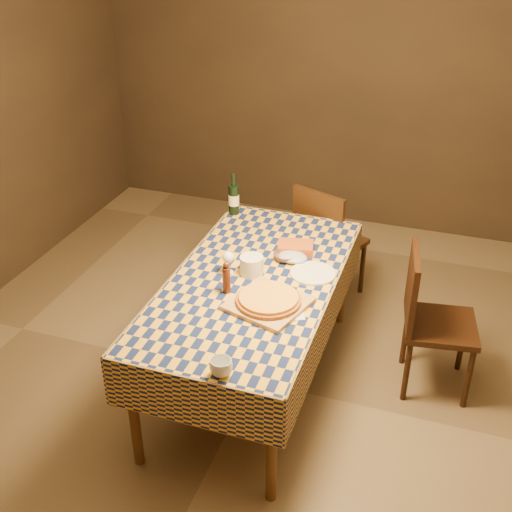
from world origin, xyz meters
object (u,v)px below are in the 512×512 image
at_px(dining_table, 253,290).
at_px(pizza, 268,299).
at_px(white_plate, 313,273).
at_px(chair_right, 428,314).
at_px(wine_bottle, 234,199).
at_px(bowl, 286,257).
at_px(cutting_board, 268,303).
at_px(chair_far, 326,238).

xyz_separation_m(dining_table, pizza, (0.17, -0.23, 0.12)).
xyz_separation_m(white_plate, chair_right, (0.68, 0.17, -0.26)).
bearing_deg(wine_bottle, dining_table, -62.33).
height_order(bowl, chair_right, chair_right).
xyz_separation_m(wine_bottle, white_plate, (0.73, -0.62, -0.10)).
distance_m(cutting_board, chair_far, 1.34).
relative_size(white_plate, chair_far, 0.29).
relative_size(white_plate, chair_right, 0.29).
height_order(cutting_board, chair_far, chair_far).
distance_m(white_plate, chair_right, 0.75).
relative_size(cutting_board, wine_bottle, 1.29).
bearing_deg(dining_table, chair_far, 80.12).
relative_size(dining_table, wine_bottle, 6.23).
relative_size(dining_table, chair_right, 1.98).
xyz_separation_m(pizza, white_plate, (0.15, 0.39, -0.03)).
bearing_deg(pizza, chair_far, 89.00).
xyz_separation_m(bowl, chair_right, (0.88, 0.06, -0.27)).
bearing_deg(white_plate, bowl, 150.43).
bearing_deg(cutting_board, chair_far, 89.00).
relative_size(cutting_board, pizza, 0.92).
distance_m(dining_table, chair_far, 1.11).
height_order(wine_bottle, white_plate, wine_bottle).
distance_m(bowl, chair_far, 0.85).
height_order(cutting_board, pizza, pizza).
bearing_deg(bowl, pizza, -84.16).
relative_size(wine_bottle, chair_far, 0.32).
bearing_deg(chair_far, cutting_board, -91.00).
bearing_deg(chair_right, white_plate, -165.84).
distance_m(pizza, white_plate, 0.42).
distance_m(cutting_board, bowl, 0.51).
xyz_separation_m(cutting_board, chair_far, (0.02, 1.31, -0.26)).
relative_size(cutting_board, bowl, 2.59).
height_order(cutting_board, wine_bottle, wine_bottle).
bearing_deg(pizza, chair_right, 34.09).
distance_m(cutting_board, pizza, 0.03).
bearing_deg(chair_right, bowl, -176.29).
bearing_deg(wine_bottle, white_plate, -40.56).
distance_m(pizza, bowl, 0.51).
bearing_deg(cutting_board, wine_bottle, 119.69).
relative_size(dining_table, chair_far, 1.98).
bearing_deg(wine_bottle, chair_right, -17.77).
bearing_deg(bowl, chair_right, 3.71).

